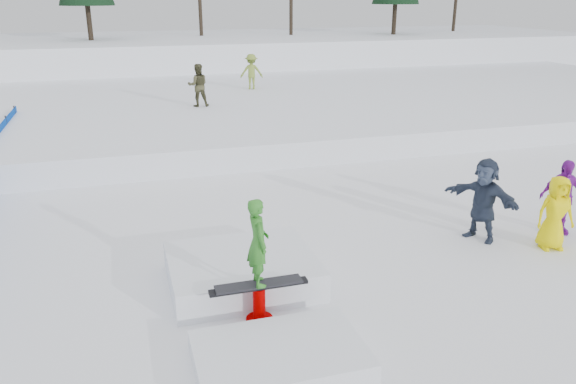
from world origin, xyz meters
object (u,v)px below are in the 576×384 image
object	(u,v)px
walker_olive	(198,85)
jib_rail_feature	(251,288)
spectator_yellow	(555,213)
walker_ygreen	(251,72)
spectator_purple	(562,197)
spectator_dark	(483,200)

from	to	relation	value
walker_olive	jib_rail_feature	xyz separation A→B (m)	(-1.18, -14.06, -1.33)
spectator_yellow	jib_rail_feature	bearing A→B (deg)	-163.13
walker_ygreen	spectator_purple	distance (m)	16.95
spectator_purple	walker_ygreen	bearing A→B (deg)	116.13
walker_ygreen	jib_rail_feature	distance (m)	18.21
spectator_purple	spectator_dark	size ratio (longest dim) A/B	0.93
walker_ygreen	spectator_purple	world-z (taller)	walker_ygreen
spectator_yellow	spectator_dark	world-z (taller)	spectator_dark
spectator_purple	spectator_yellow	distance (m)	0.94
spectator_purple	spectator_yellow	bearing A→B (deg)	-122.75
spectator_yellow	walker_olive	bearing A→B (deg)	124.73
walker_olive	walker_ygreen	size ratio (longest dim) A/B	1.03
jib_rail_feature	spectator_yellow	bearing A→B (deg)	3.42
walker_ygreen	spectator_yellow	size ratio (longest dim) A/B	1.03
spectator_dark	jib_rail_feature	xyz separation A→B (m)	(-5.36, -1.22, -0.60)
walker_olive	walker_ygreen	world-z (taller)	walker_olive
walker_ygreen	spectator_dark	xyz separation A→B (m)	(1.17, -16.45, -0.71)
jib_rail_feature	walker_olive	bearing A→B (deg)	85.19
spectator_dark	jib_rail_feature	distance (m)	5.53
spectator_dark	jib_rail_feature	bearing A→B (deg)	-103.59
walker_ygreen	spectator_dark	bearing A→B (deg)	105.31
spectator_purple	jib_rail_feature	world-z (taller)	jib_rail_feature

